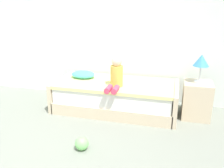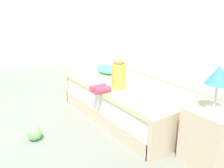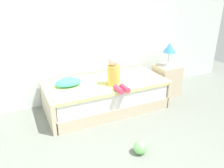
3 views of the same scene
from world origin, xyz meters
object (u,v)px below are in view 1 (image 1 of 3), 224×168
Objects in this scene: bed at (116,96)px; toy_ball at (82,143)px; nightstand at (197,100)px; table_lamp at (201,62)px; child_figure at (116,75)px; pillow at (83,74)px.

bed is 1.35m from toy_ball.
bed is at bearing -178.73° from nightstand.
bed is 11.89× the size of toy_ball.
table_lamp is 1.34m from child_figure.
bed is at bearing 85.34° from toy_ball.
table_lamp reaches higher than nightstand.
nightstand is at bearing 0.00° from table_lamp.
toy_ball is (-1.46, -1.37, -0.85)m from table_lamp.
pillow is (-0.64, 0.10, 0.32)m from bed.
toy_ball is (0.53, -1.44, -0.48)m from pillow.
child_figure is (0.06, -0.23, 0.46)m from bed.
child_figure is 1.28m from toy_ball.
pillow is at bearing 177.98° from table_lamp.
child_figure is at bearing -25.26° from pillow.
pillow is (-1.99, 0.07, -0.37)m from table_lamp.
child_figure is 1.16× the size of pillow.
nightstand is 2.01m from pillow.
table_lamp is at bearing 180.00° from nightstand.
table_lamp reaches higher than pillow.
table_lamp is 1.02× the size of pillow.
pillow is 2.48× the size of toy_ball.
table_lamp is at bearing 1.27° from bed.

